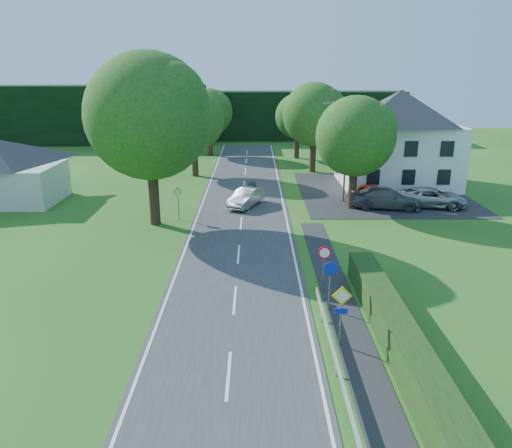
{
  "coord_description": "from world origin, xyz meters",
  "views": [
    {
      "loc": [
        0.93,
        -9.38,
        10.63
      ],
      "look_at": [
        1.03,
        17.6,
        2.03
      ],
      "focal_mm": 35.0,
      "sensor_mm": 36.0,
      "label": 1
    }
  ],
  "objects_px": {
    "moving_car": "(246,197)",
    "parasol": "(340,177)",
    "streetlight": "(344,147)",
    "parked_car_red": "(373,193)",
    "parked_car_grey": "(386,198)",
    "parked_car_silver_b": "(431,197)",
    "motorcycle": "(252,185)"
  },
  "relations": [
    {
      "from": "streetlight",
      "to": "parked_car_silver_b",
      "type": "distance_m",
      "value": 7.84
    },
    {
      "from": "moving_car",
      "to": "parked_car_silver_b",
      "type": "relative_size",
      "value": 0.8
    },
    {
      "from": "parked_car_red",
      "to": "parked_car_silver_b",
      "type": "distance_m",
      "value": 4.49
    },
    {
      "from": "parked_car_silver_b",
      "to": "parasol",
      "type": "height_order",
      "value": "parasol"
    },
    {
      "from": "parked_car_silver_b",
      "to": "parasol",
      "type": "xyz_separation_m",
      "value": [
        -6.09,
        6.68,
        0.17
      ]
    },
    {
      "from": "streetlight",
      "to": "parked_car_silver_b",
      "type": "height_order",
      "value": "streetlight"
    },
    {
      "from": "moving_car",
      "to": "motorcycle",
      "type": "height_order",
      "value": "moving_car"
    },
    {
      "from": "parked_car_red",
      "to": "parked_car_silver_b",
      "type": "height_order",
      "value": "parked_car_silver_b"
    },
    {
      "from": "streetlight",
      "to": "moving_car",
      "type": "xyz_separation_m",
      "value": [
        -7.76,
        -1.48,
        -3.72
      ]
    },
    {
      "from": "parked_car_grey",
      "to": "parasol",
      "type": "xyz_separation_m",
      "value": [
        -2.46,
        7.07,
        0.13
      ]
    },
    {
      "from": "streetlight",
      "to": "parked_car_grey",
      "type": "distance_m",
      "value": 5.2
    },
    {
      "from": "streetlight",
      "to": "parked_car_grey",
      "type": "xyz_separation_m",
      "value": [
        3.09,
        -2.07,
        -3.64
      ]
    },
    {
      "from": "moving_car",
      "to": "parked_car_grey",
      "type": "distance_m",
      "value": 10.87
    },
    {
      "from": "parked_car_grey",
      "to": "parked_car_silver_b",
      "type": "distance_m",
      "value": 3.65
    },
    {
      "from": "parked_car_red",
      "to": "moving_car",
      "type": "bearing_deg",
      "value": 126.77
    },
    {
      "from": "parked_car_silver_b",
      "to": "parasol",
      "type": "distance_m",
      "value": 9.04
    },
    {
      "from": "parked_car_silver_b",
      "to": "parasol",
      "type": "bearing_deg",
      "value": 53.17
    },
    {
      "from": "parked_car_silver_b",
      "to": "parasol",
      "type": "relative_size",
      "value": 2.64
    },
    {
      "from": "moving_car",
      "to": "parasol",
      "type": "height_order",
      "value": "parasol"
    },
    {
      "from": "motorcycle",
      "to": "parasol",
      "type": "relative_size",
      "value": 0.92
    },
    {
      "from": "streetlight",
      "to": "parasol",
      "type": "distance_m",
      "value": 6.14
    },
    {
      "from": "moving_car",
      "to": "parked_car_silver_b",
      "type": "distance_m",
      "value": 14.48
    },
    {
      "from": "parked_car_red",
      "to": "parked_car_grey",
      "type": "relative_size",
      "value": 0.75
    },
    {
      "from": "streetlight",
      "to": "motorcycle",
      "type": "xyz_separation_m",
      "value": [
        -7.37,
        3.77,
        -3.94
      ]
    },
    {
      "from": "streetlight",
      "to": "parked_car_red",
      "type": "height_order",
      "value": "streetlight"
    },
    {
      "from": "streetlight",
      "to": "moving_car",
      "type": "relative_size",
      "value": 1.87
    },
    {
      "from": "parasol",
      "to": "parked_car_red",
      "type": "bearing_deg",
      "value": -70.4
    },
    {
      "from": "moving_car",
      "to": "motorcycle",
      "type": "relative_size",
      "value": 2.31
    },
    {
      "from": "moving_car",
      "to": "parasol",
      "type": "bearing_deg",
      "value": 61.47
    },
    {
      "from": "parked_car_grey",
      "to": "parasol",
      "type": "height_order",
      "value": "parasol"
    },
    {
      "from": "parked_car_silver_b",
      "to": "moving_car",
      "type": "bearing_deg",
      "value": 100.02
    },
    {
      "from": "parked_car_grey",
      "to": "parasol",
      "type": "distance_m",
      "value": 7.49
    }
  ]
}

